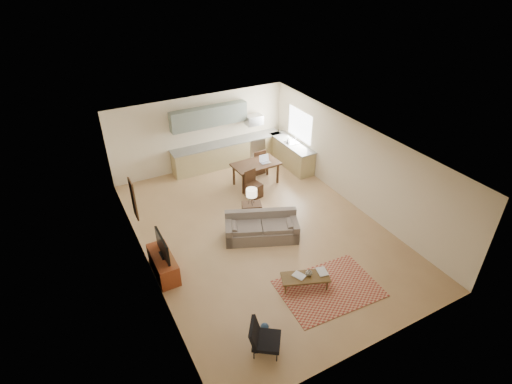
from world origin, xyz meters
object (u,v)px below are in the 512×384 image
tv_credenza (163,264)px  dining_table (256,174)px  armchair (267,338)px  console_table (252,213)px  sofa (262,227)px  coffee_table (305,282)px

tv_credenza → dining_table: size_ratio=0.80×
armchair → console_table: bearing=11.6°
tv_credenza → dining_table: bearing=34.3°
console_table → tv_credenza: bearing=-142.8°
armchair → sofa: bearing=8.1°
console_table → dining_table: size_ratio=0.42×
sofa → dining_table: size_ratio=1.35×
sofa → coffee_table: sofa is taller
console_table → sofa: bearing=-76.8°
sofa → dining_table: 3.00m
tv_credenza → dining_table: (4.12, 2.81, 0.11)m
armchair → console_table: armchair is taller
tv_credenza → console_table: size_ratio=1.91×
tv_credenza → console_table: (2.95, 0.88, 0.04)m
armchair → tv_credenza: armchair is taller
sofa → armchair: (-1.69, -3.27, -0.00)m
sofa → armchair: size_ratio=2.89×
sofa → tv_credenza: (-2.85, -0.09, -0.08)m
coffee_table → dining_table: 5.05m
coffee_table → console_table: bearing=109.3°
armchair → tv_credenza: (-1.16, 3.17, -0.08)m
sofa → console_table: bearing=105.8°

